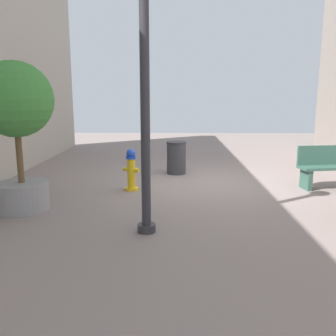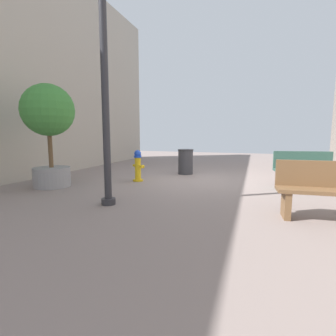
# 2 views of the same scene
# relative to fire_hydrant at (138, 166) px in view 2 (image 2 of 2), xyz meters

# --- Properties ---
(ground_plane) EXTENTS (23.40, 23.40, 0.00)m
(ground_plane) POSITION_rel_fire_hydrant_xyz_m (-1.70, -0.79, -0.46)
(ground_plane) COLOR gray
(fire_hydrant) EXTENTS (0.39, 0.37, 0.92)m
(fire_hydrant) POSITION_rel_fire_hydrant_xyz_m (0.00, 0.00, 0.00)
(fire_hydrant) COLOR gold
(fire_hydrant) RESTS_ON ground_plane
(bench_near) EXTENTS (1.45, 0.65, 0.95)m
(bench_near) POSITION_rel_fire_hydrant_xyz_m (-4.42, -0.31, 0.02)
(bench_near) COLOR #33594C
(bench_near) RESTS_ON ground_plane
(bench_far) EXTENTS (1.65, 0.54, 0.95)m
(bench_far) POSITION_rel_fire_hydrant_xyz_m (-4.42, 2.15, 0.03)
(bench_far) COLOR brown
(bench_far) RESTS_ON ground_plane
(planter_tree) EXTENTS (1.32, 1.32, 2.65)m
(planter_tree) POSITION_rel_fire_hydrant_xyz_m (1.81, 1.47, 1.25)
(planter_tree) COLOR gray
(planter_tree) RESTS_ON ground_plane
(street_lamp) EXTENTS (0.36, 0.36, 4.24)m
(street_lamp) POSITION_rel_fire_hydrant_xyz_m (-0.53, 2.50, 2.15)
(street_lamp) COLOR #2D2D33
(street_lamp) RESTS_ON ground_plane
(trash_bin) EXTENTS (0.54, 0.54, 0.86)m
(trash_bin) POSITION_rel_fire_hydrant_xyz_m (-0.99, -1.75, -0.03)
(trash_bin) COLOR #38383D
(trash_bin) RESTS_ON ground_plane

